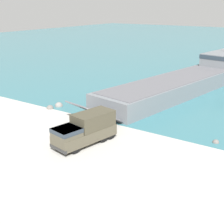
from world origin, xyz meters
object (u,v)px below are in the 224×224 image
military_truck (86,129)px  soldier_on_ramp (71,127)px  mooring_bollard (81,118)px  landing_craft (195,77)px

military_truck → soldier_on_ramp: military_truck is taller
soldier_on_ramp → mooring_bollard: soldier_on_ramp is taller
landing_craft → military_truck: 29.20m
mooring_bollard → military_truck: bearing=-46.7°
soldier_on_ramp → mooring_bollard: 4.29m
military_truck → landing_craft: bearing=-171.3°
landing_craft → mooring_bollard: 25.08m
mooring_bollard → landing_craft: bearing=76.8°
landing_craft → soldier_on_ramp: bearing=-88.2°
landing_craft → military_truck: landing_craft is taller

